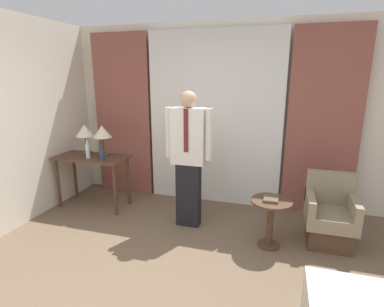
{
  "coord_description": "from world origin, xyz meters",
  "views": [
    {
      "loc": [
        0.95,
        -1.84,
        1.94
      ],
      "look_at": [
        -0.04,
        1.5,
        1.03
      ],
      "focal_mm": 28.0,
      "sensor_mm": 36.0,
      "label": 1
    }
  ],
  "objects_px": {
    "armchair": "(329,218)",
    "side_table": "(271,215)",
    "bottle_near_edge": "(88,151)",
    "book": "(271,198)",
    "table_lamp_right": "(102,133)",
    "bottle_by_lamp": "(102,154)",
    "desk": "(92,165)",
    "person": "(188,155)",
    "table_lamp_left": "(85,132)"
  },
  "relations": [
    {
      "from": "book",
      "to": "armchair",
      "type": "bearing_deg",
      "value": 20.8
    },
    {
      "from": "desk",
      "to": "bottle_by_lamp",
      "type": "bearing_deg",
      "value": -24.68
    },
    {
      "from": "table_lamp_right",
      "to": "bottle_near_edge",
      "type": "xyz_separation_m",
      "value": [
        -0.13,
        -0.21,
        -0.23
      ]
    },
    {
      "from": "table_lamp_right",
      "to": "side_table",
      "type": "relative_size",
      "value": 0.79
    },
    {
      "from": "side_table",
      "to": "book",
      "type": "bearing_deg",
      "value": 108.5
    },
    {
      "from": "person",
      "to": "armchair",
      "type": "distance_m",
      "value": 1.84
    },
    {
      "from": "bottle_by_lamp",
      "to": "book",
      "type": "distance_m",
      "value": 2.37
    },
    {
      "from": "desk",
      "to": "bottle_near_edge",
      "type": "xyz_separation_m",
      "value": [
        0.02,
        -0.11,
        0.25
      ]
    },
    {
      "from": "bottle_near_edge",
      "to": "book",
      "type": "xyz_separation_m",
      "value": [
        2.57,
        -0.27,
        -0.31
      ]
    },
    {
      "from": "table_lamp_right",
      "to": "desk",
      "type": "bearing_deg",
      "value": -146.08
    },
    {
      "from": "desk",
      "to": "table_lamp_left",
      "type": "relative_size",
      "value": 2.39
    },
    {
      "from": "table_lamp_left",
      "to": "book",
      "type": "relative_size",
      "value": 1.79
    },
    {
      "from": "table_lamp_left",
      "to": "bottle_by_lamp",
      "type": "bearing_deg",
      "value": -28.22
    },
    {
      "from": "desk",
      "to": "person",
      "type": "bearing_deg",
      "value": -6.07
    },
    {
      "from": "book",
      "to": "person",
      "type": "bearing_deg",
      "value": 168.69
    },
    {
      "from": "table_lamp_right",
      "to": "armchair",
      "type": "relative_size",
      "value": 0.55
    },
    {
      "from": "desk",
      "to": "armchair",
      "type": "relative_size",
      "value": 1.31
    },
    {
      "from": "bottle_near_edge",
      "to": "book",
      "type": "bearing_deg",
      "value": -5.9
    },
    {
      "from": "table_lamp_left",
      "to": "person",
      "type": "distance_m",
      "value": 1.73
    },
    {
      "from": "person",
      "to": "side_table",
      "type": "xyz_separation_m",
      "value": [
        1.06,
        -0.24,
        -0.58
      ]
    },
    {
      "from": "side_table",
      "to": "table_lamp_left",
      "type": "bearing_deg",
      "value": 169.69
    },
    {
      "from": "table_lamp_right",
      "to": "table_lamp_left",
      "type": "bearing_deg",
      "value": 180.0
    },
    {
      "from": "bottle_by_lamp",
      "to": "book",
      "type": "xyz_separation_m",
      "value": [
        2.34,
        -0.25,
        -0.28
      ]
    },
    {
      "from": "table_lamp_left",
      "to": "table_lamp_right",
      "type": "relative_size",
      "value": 1.0
    },
    {
      "from": "table_lamp_right",
      "to": "bottle_by_lamp",
      "type": "xyz_separation_m",
      "value": [
        0.11,
        -0.22,
        -0.25
      ]
    },
    {
      "from": "armchair",
      "to": "side_table",
      "type": "relative_size",
      "value": 1.44
    },
    {
      "from": "table_lamp_left",
      "to": "side_table",
      "type": "distance_m",
      "value": 2.89
    },
    {
      "from": "table_lamp_right",
      "to": "book",
      "type": "relative_size",
      "value": 1.79
    },
    {
      "from": "bottle_near_edge",
      "to": "side_table",
      "type": "distance_m",
      "value": 2.65
    },
    {
      "from": "bottle_near_edge",
      "to": "bottle_by_lamp",
      "type": "height_order",
      "value": "bottle_near_edge"
    },
    {
      "from": "person",
      "to": "book",
      "type": "bearing_deg",
      "value": -11.31
    },
    {
      "from": "table_lamp_right",
      "to": "bottle_by_lamp",
      "type": "bearing_deg",
      "value": -62.89
    },
    {
      "from": "table_lamp_right",
      "to": "book",
      "type": "height_order",
      "value": "table_lamp_right"
    },
    {
      "from": "armchair",
      "to": "person",
      "type": "bearing_deg",
      "value": -178.45
    },
    {
      "from": "armchair",
      "to": "book",
      "type": "distance_m",
      "value": 0.77
    },
    {
      "from": "table_lamp_right",
      "to": "armchair",
      "type": "bearing_deg",
      "value": -4.0
    },
    {
      "from": "desk",
      "to": "bottle_by_lamp",
      "type": "relative_size",
      "value": 4.88
    },
    {
      "from": "desk",
      "to": "person",
      "type": "height_order",
      "value": "person"
    },
    {
      "from": "bottle_near_edge",
      "to": "armchair",
      "type": "xyz_separation_m",
      "value": [
        3.25,
        -0.01,
        -0.58
      ]
    },
    {
      "from": "table_lamp_left",
      "to": "book",
      "type": "distance_m",
      "value": 2.84
    },
    {
      "from": "armchair",
      "to": "side_table",
      "type": "xyz_separation_m",
      "value": [
        -0.67,
        -0.28,
        0.07
      ]
    },
    {
      "from": "table_lamp_left",
      "to": "armchair",
      "type": "xyz_separation_m",
      "value": [
        3.42,
        -0.22,
        -0.8
      ]
    },
    {
      "from": "book",
      "to": "side_table",
      "type": "bearing_deg",
      "value": -71.5
    },
    {
      "from": "armchair",
      "to": "side_table",
      "type": "bearing_deg",
      "value": -156.98
    },
    {
      "from": "armchair",
      "to": "bottle_near_edge",
      "type": "bearing_deg",
      "value": 179.83
    },
    {
      "from": "person",
      "to": "book",
      "type": "relative_size",
      "value": 7.01
    },
    {
      "from": "bottle_by_lamp",
      "to": "person",
      "type": "bearing_deg",
      "value": -1.97
    },
    {
      "from": "armchair",
      "to": "side_table",
      "type": "distance_m",
      "value": 0.73
    },
    {
      "from": "armchair",
      "to": "bottle_by_lamp",
      "type": "bearing_deg",
      "value": -179.96
    },
    {
      "from": "person",
      "to": "table_lamp_right",
      "type": "bearing_deg",
      "value": 169.29
    }
  ]
}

